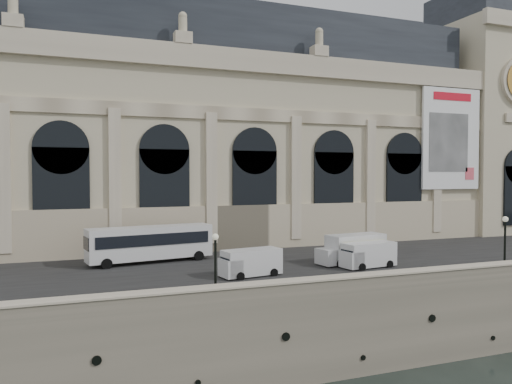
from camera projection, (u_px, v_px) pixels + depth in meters
ground at (409, 369)px, 36.79m from camera, size 260.00×260.00×0.00m
quay at (248, 256)px, 69.40m from camera, size 160.00×70.00×6.00m
street at (320, 258)px, 49.67m from camera, size 160.00×24.00×0.06m
parapet at (405, 279)px, 37.12m from camera, size 160.00×1.40×1.21m
museum at (215, 132)px, 62.84m from camera, size 69.00×18.70×29.10m
clock_pavilion at (479, 114)px, 74.10m from camera, size 13.00×14.72×36.70m
bus_left at (150, 243)px, 47.10m from camera, size 12.00×4.28×3.47m
van_b at (248, 263)px, 40.64m from camera, size 5.31×2.72×2.25m
van_c at (366, 255)px, 44.51m from camera, size 5.32×2.61×2.28m
box_truck at (353, 249)px, 46.65m from camera, size 7.07×3.19×2.75m
lamp_left at (215, 266)px, 33.68m from camera, size 0.45×0.45×4.39m
lamp_right at (505, 244)px, 42.61m from camera, size 0.49×0.49×4.81m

